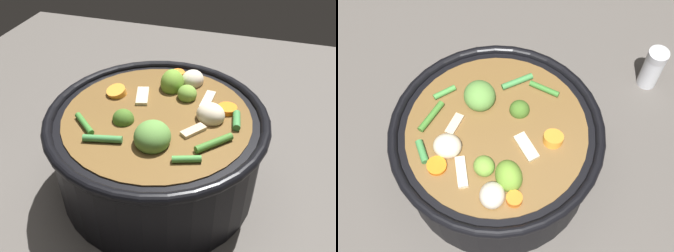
# 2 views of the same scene
# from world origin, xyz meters

# --- Properties ---
(ground_plane) EXTENTS (1.10, 1.10, 0.00)m
(ground_plane) POSITION_xyz_m (0.00, 0.00, 0.00)
(ground_plane) COLOR #514C47
(cooking_pot) EXTENTS (0.29, 0.29, 0.15)m
(cooking_pot) POSITION_xyz_m (-0.00, 0.00, 0.07)
(cooking_pot) COLOR black
(cooking_pot) RESTS_ON ground_plane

